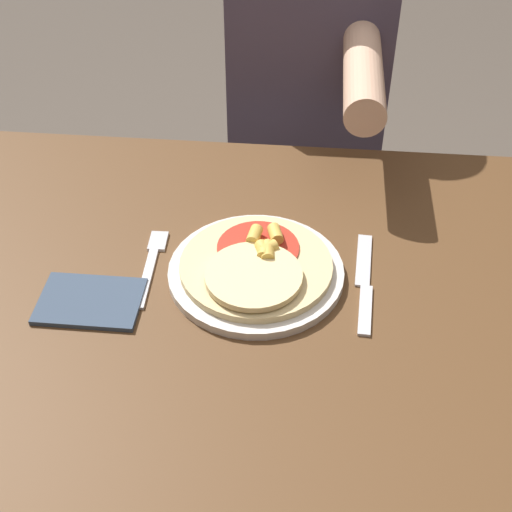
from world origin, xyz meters
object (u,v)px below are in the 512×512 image
Objects in this scene: plate at (256,272)px; person_diner at (308,99)px; dining_table at (241,342)px; fork at (152,262)px; knife at (364,284)px; pizza at (256,265)px.

person_diner is (0.06, 0.61, -0.04)m from plate.
plate is 0.21× the size of person_diner.
dining_table is 6.38× the size of fork.
fork reaches higher than dining_table.
person_diner is at bearing 84.63° from plate.
knife is at bearing -80.23° from person_diner.
knife is 0.17× the size of person_diner.
fork is at bearing 165.80° from dining_table.
fork is (-0.16, 0.01, -0.00)m from plate.
knife is (0.33, -0.02, 0.00)m from fork.
person_diner reaches higher than dining_table.
dining_table is 0.88× the size of person_diner.
plate is at bearing 178.18° from knife.
pizza is (0.02, 0.02, 0.15)m from dining_table.
dining_table is at bearing -97.10° from person_diner.
fork is (-0.14, 0.04, 0.13)m from dining_table.
knife is at bearing 5.70° from dining_table.
plate is 0.02m from pizza.
pizza reaches higher than dining_table.
knife is at bearing -3.06° from fork.
pizza is 0.17m from fork.
plate is (0.02, 0.02, 0.13)m from dining_table.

